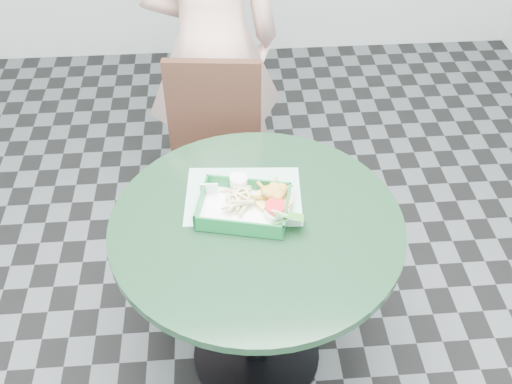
{
  "coord_description": "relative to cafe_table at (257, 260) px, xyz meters",
  "views": [
    {
      "loc": [
        -0.1,
        -1.36,
        2.14
      ],
      "look_at": [
        0.01,
        0.1,
        0.81
      ],
      "focal_mm": 42.0,
      "sensor_mm": 36.0,
      "label": 1
    }
  ],
  "objects": [
    {
      "name": "placemat",
      "position": [
        -0.04,
        0.12,
        0.17
      ],
      "size": [
        0.4,
        0.31,
        0.0
      ],
      "primitive_type": "cube",
      "rotation": [
        0.0,
        0.0,
        -0.07
      ],
      "color": "#88C0AF",
      "rests_on": "cafe_table"
    },
    {
      "name": "diner_person",
      "position": [
        -0.12,
        0.98,
        0.41
      ],
      "size": [
        0.78,
        0.58,
        1.98
      ],
      "primitive_type": "imported",
      "rotation": [
        0.0,
        0.0,
        3.29
      ],
      "color": "beige",
      "rests_on": "floor"
    },
    {
      "name": "food_basket",
      "position": [
        -0.04,
        0.04,
        0.19
      ],
      "size": [
        0.29,
        0.21,
        0.06
      ],
      "rotation": [
        0.0,
        0.0,
        -0.23
      ],
      "color": "#11672D",
      "rests_on": "placemat"
    },
    {
      "name": "dining_chair",
      "position": [
        -0.12,
        0.65,
        -0.05
      ],
      "size": [
        0.4,
        0.4,
        0.93
      ],
      "rotation": [
        0.0,
        0.0,
        -0.1
      ],
      "color": "#562F1B",
      "rests_on": "floor"
    },
    {
      "name": "floor",
      "position": [
        0.0,
        0.0,
        -0.58
      ],
      "size": [
        4.0,
        5.0,
        0.02
      ],
      "primitive_type": "cube",
      "color": "#303335",
      "rests_on": "ground"
    },
    {
      "name": "garnish_cup",
      "position": [
        0.08,
        0.02,
        0.21
      ],
      "size": [
        0.12,
        0.12,
        0.05
      ],
      "rotation": [
        0.0,
        0.0,
        0.14
      ],
      "color": "white",
      "rests_on": "food_basket"
    },
    {
      "name": "fries_pile",
      "position": [
        -0.07,
        0.07,
        0.21
      ],
      "size": [
        0.11,
        0.12,
        0.04
      ],
      "primitive_type": null,
      "rotation": [
        0.0,
        0.0,
        -0.05
      ],
      "color": "#D5BE8B",
      "rests_on": "food_basket"
    },
    {
      "name": "crab_sandwich",
      "position": [
        0.05,
        0.09,
        0.22
      ],
      "size": [
        0.13,
        0.13,
        0.07
      ],
      "rotation": [
        0.0,
        0.0,
        -0.22
      ],
      "color": "#D8BE5F",
      "rests_on": "food_basket"
    },
    {
      "name": "sauce_ramekin",
      "position": [
        -0.07,
        0.14,
        0.22
      ],
      "size": [
        0.06,
        0.06,
        0.03
      ],
      "rotation": [
        0.0,
        0.0,
        0.4
      ],
      "color": "white",
      "rests_on": "food_basket"
    },
    {
      "name": "cafe_table",
      "position": [
        0.0,
        0.0,
        0.0
      ],
      "size": [
        0.95,
        0.95,
        0.75
      ],
      "color": "black",
      "rests_on": "floor"
    }
  ]
}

